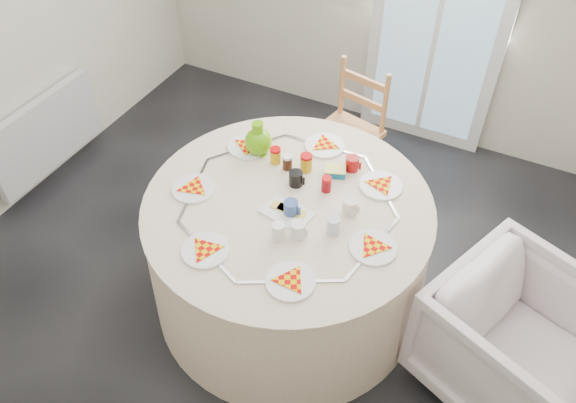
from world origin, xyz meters
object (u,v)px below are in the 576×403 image
at_px(table, 288,253).
at_px(armchair, 516,340).
at_px(radiator, 46,134).
at_px(green_pitcher, 258,141).
at_px(wooden_chair, 346,133).

xyz_separation_m(table, armchair, (1.32, -0.01, 0.02)).
bearing_deg(table, radiator, 174.21).
distance_m(armchair, green_pitcher, 1.76).
relative_size(table, wooden_chair, 1.72).
distance_m(radiator, green_pitcher, 1.82).
bearing_deg(radiator, wooden_chair, 24.02).
bearing_deg(table, green_pitcher, 138.78).
xyz_separation_m(wooden_chair, green_pitcher, (-0.25, -0.80, 0.40)).
bearing_deg(wooden_chair, armchair, -25.37).
height_order(wooden_chair, armchair, wooden_chair).
bearing_deg(radiator, green_pitcher, 3.01).
height_order(radiator, wooden_chair, wooden_chair).
xyz_separation_m(table, wooden_chair, (-0.09, 1.11, 0.09)).
distance_m(table, wooden_chair, 1.12).
xyz_separation_m(radiator, table, (2.10, -0.21, -0.01)).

